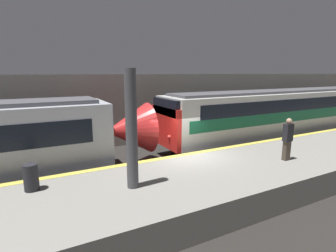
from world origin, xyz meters
name	(u,v)px	position (x,y,z in m)	size (l,w,h in m)	color
ground_plane	(186,175)	(0.00, 0.00, 0.00)	(120.00, 120.00, 0.00)	#282623
platform	(216,182)	(0.00, -2.24, 0.52)	(40.00, 4.47, 1.05)	gray
station_rear_barrier	(136,110)	(0.00, 6.23, 2.28)	(50.00, 0.15, 4.56)	#9E998E
support_pillar_near	(131,130)	(-3.39, -2.26, 2.91)	(0.36, 0.36, 3.75)	#47474C
train_boxy	(296,114)	(10.43, 2.19, 1.82)	(21.00, 2.93, 3.53)	black
person_waiting	(288,138)	(3.24, -2.75, 1.99)	(0.38, 0.24, 1.79)	#473D33
trash_bin	(31,177)	(-6.28, -1.01, 1.46)	(0.44, 0.44, 0.85)	#232328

